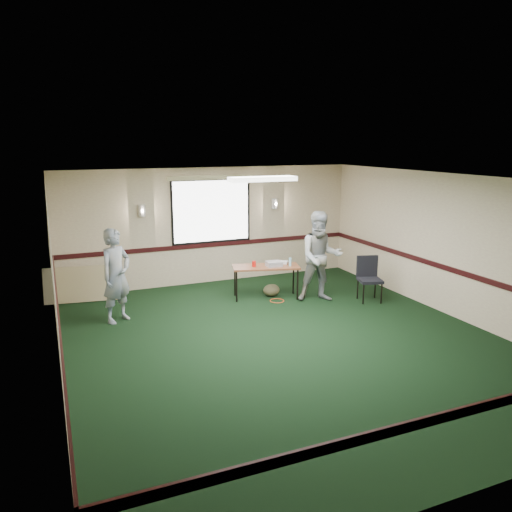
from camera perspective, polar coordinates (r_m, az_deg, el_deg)
name	(u,v)px	position (r m, az deg, el deg)	size (l,w,h in m)	color
ground	(286,342)	(8.49, 3.44, -9.76)	(8.00, 8.00, 0.00)	black
room_shell	(240,229)	(9.93, -1.84, 3.13)	(8.00, 8.02, 8.00)	tan
folding_table	(266,268)	(10.57, 1.14, -1.42)	(1.50, 0.92, 0.70)	#522A17
projector	(274,264)	(10.54, 2.06, -0.89)	(0.31, 0.26, 0.10)	#9A99A2
game_console	(283,262)	(10.78, 3.07, -0.72)	(0.21, 0.17, 0.05)	silver
red_cup	(254,264)	(10.49, -0.24, -0.90)	(0.08, 0.08, 0.12)	#B7120C
water_bottle	(290,262)	(10.57, 3.92, -0.68)	(0.05, 0.05, 0.18)	#83C2D7
duffel_bag	(271,290)	(10.82, 1.78, -3.93)	(0.37, 0.28, 0.26)	#483F29
cable_coil	(277,301)	(10.52, 2.41, -5.13)	(0.30, 0.30, 0.02)	#D8491B
folded_table	(81,284)	(11.02, -19.41, -3.07)	(1.45, 0.06, 0.75)	tan
conference_chair	(369,275)	(10.72, 12.75, -2.11)	(0.57, 0.58, 0.93)	black
person_left	(116,276)	(9.50, -15.69, -2.17)	(0.64, 0.42, 1.75)	#3A5480
person_right	(321,257)	(10.41, 7.38, -0.09)	(0.92, 0.71, 1.89)	#6F84AD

